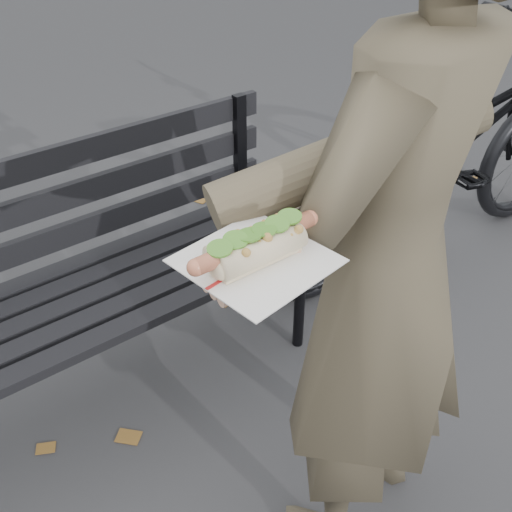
{
  "coord_description": "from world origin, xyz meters",
  "views": [
    {
      "loc": [
        -0.43,
        -0.64,
        1.63
      ],
      "look_at": [
        -0.01,
        -0.09,
        1.12
      ],
      "focal_mm": 42.0,
      "sensor_mm": 36.0,
      "label": 1
    }
  ],
  "objects": [
    {
      "name": "bicycle",
      "position": [
        1.56,
        0.73,
        0.49
      ],
      "size": [
        1.94,
        0.83,
        0.99
      ],
      "primitive_type": "imported",
      "rotation": [
        0.0,
        0.0,
        1.48
      ],
      "color": "black",
      "rests_on": "ground"
    },
    {
      "name": "park_bench",
      "position": [
        0.02,
        0.83,
        0.52
      ],
      "size": [
        1.5,
        0.44,
        0.88
      ],
      "color": "black",
      "rests_on": "ground"
    },
    {
      "name": "held_hotdog",
      "position": [
        0.18,
        -0.03,
        1.16
      ],
      "size": [
        0.63,
        0.3,
        0.2
      ],
      "color": "brown"
    },
    {
      "name": "fallen_leaves",
      "position": [
        0.1,
        0.33,
        0.0
      ],
      "size": [
        4.66,
        3.42,
        0.0
      ],
      "color": "brown",
      "rests_on": "ground"
    },
    {
      "name": "person",
      "position": [
        0.39,
        -0.01,
        0.86
      ],
      "size": [
        0.7,
        0.54,
        1.71
      ],
      "primitive_type": "imported",
      "rotation": [
        0.0,
        0.0,
        3.38
      ],
      "color": "brown",
      "rests_on": "ground"
    }
  ]
}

